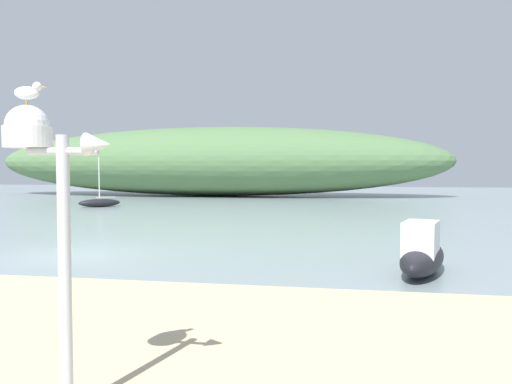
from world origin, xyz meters
TOP-DOWN VIEW (x-y plane):
  - ground_plane at (0.00, 0.00)m, footprint 120.00×120.00m
  - distant_hill at (-4.40, 32.76)m, footprint 44.40×10.86m
  - mast_structure at (5.14, -8.92)m, footprint 1.06×0.44m
  - seagull_on_radar at (5.01, -8.92)m, footprint 0.31×0.16m
  - motorboat_off_point at (9.84, -0.85)m, footprint 1.80×3.30m
  - sailboat_west_reach at (-8.30, 17.57)m, footprint 2.67×2.29m

SIDE VIEW (x-z plane):
  - ground_plane at x=0.00m, z-range 0.00..0.00m
  - sailboat_west_reach at x=-8.30m, z-range -1.39..1.98m
  - motorboat_off_point at x=9.84m, z-range -0.16..1.15m
  - mast_structure at x=5.14m, z-range 1.09..4.04m
  - seagull_on_radar at x=5.01m, z-range 3.17..3.39m
  - distant_hill at x=-4.40m, z-range 0.00..6.58m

